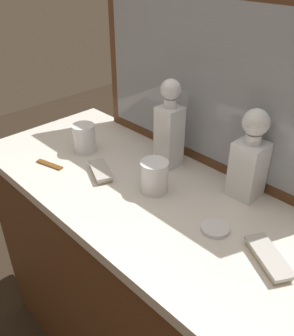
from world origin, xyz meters
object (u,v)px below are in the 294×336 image
(crystal_decanter_far_right, at_px, (169,132))
(silver_brush_rear, at_px, (268,259))
(crystal_tumbler_right, at_px, (84,139))
(crystal_tumbler_rear, at_px, (154,177))
(tortoiseshell_comb, at_px, (50,165))
(porcelain_dish, at_px, (214,229))
(silver_brush_right, at_px, (101,171))
(crystal_decanter_front, at_px, (249,163))

(crystal_decanter_far_right, xyz_separation_m, silver_brush_rear, (0.49, -0.17, -0.11))
(crystal_decanter_far_right, distance_m, crystal_tumbler_right, 0.33)
(crystal_tumbler_rear, distance_m, tortoiseshell_comb, 0.40)
(porcelain_dish, bearing_deg, crystal_decanter_far_right, 153.37)
(crystal_tumbler_rear, bearing_deg, silver_brush_right, -160.52)
(crystal_tumbler_rear, bearing_deg, crystal_tumbler_right, -178.88)
(silver_brush_rear, height_order, tortoiseshell_comb, silver_brush_rear)
(crystal_decanter_far_right, height_order, tortoiseshell_comb, crystal_decanter_far_right)
(crystal_tumbler_right, relative_size, silver_brush_right, 0.74)
(crystal_decanter_front, height_order, silver_brush_rear, crystal_decanter_front)
(silver_brush_rear, relative_size, silver_brush_right, 1.13)
(crystal_tumbler_rear, relative_size, tortoiseshell_comb, 0.92)
(crystal_tumbler_right, xyz_separation_m, silver_brush_rear, (0.77, -0.01, -0.04))
(crystal_decanter_front, height_order, crystal_tumbler_right, crystal_decanter_front)
(silver_brush_rear, bearing_deg, porcelain_dish, 179.84)
(tortoiseshell_comb, bearing_deg, silver_brush_rear, 10.45)
(tortoiseshell_comb, bearing_deg, porcelain_dish, 13.16)
(crystal_decanter_front, xyz_separation_m, silver_brush_right, (-0.40, -0.25, -0.10))
(crystal_decanter_far_right, bearing_deg, crystal_decanter_front, 7.74)
(silver_brush_right, relative_size, porcelain_dish, 1.83)
(crystal_decanter_front, height_order, crystal_tumbler_rear, crystal_decanter_front)
(crystal_decanter_front, height_order, silver_brush_right, crystal_decanter_front)
(crystal_tumbler_rear, xyz_separation_m, porcelain_dish, (0.25, -0.02, -0.04))
(crystal_decanter_far_right, distance_m, crystal_tumbler_rear, 0.18)
(crystal_decanter_far_right, height_order, crystal_tumbler_rear, crystal_decanter_far_right)
(silver_brush_right, height_order, porcelain_dish, silver_brush_right)
(crystal_tumbler_right, distance_m, porcelain_dish, 0.61)
(crystal_tumbler_right, height_order, crystal_tumbler_rear, crystal_tumbler_right)
(silver_brush_rear, relative_size, porcelain_dish, 2.05)
(crystal_decanter_front, xyz_separation_m, tortoiseshell_comb, (-0.57, -0.35, -0.11))
(silver_brush_rear, distance_m, porcelain_dish, 0.16)
(crystal_decanter_front, distance_m, crystal_tumbler_right, 0.61)
(silver_brush_rear, height_order, silver_brush_right, same)
(crystal_decanter_far_right, bearing_deg, silver_brush_rear, -18.63)
(crystal_decanter_front, distance_m, tortoiseshell_comb, 0.68)
(crystal_decanter_far_right, bearing_deg, crystal_tumbler_right, -151.25)
(crystal_decanter_front, relative_size, tortoiseshell_comb, 2.53)
(silver_brush_rear, bearing_deg, crystal_tumbler_right, 179.22)
(crystal_tumbler_rear, height_order, silver_brush_rear, crystal_tumbler_rear)
(crystal_tumbler_right, bearing_deg, crystal_decanter_front, 18.78)
(crystal_decanter_front, distance_m, silver_brush_rear, 0.31)
(crystal_tumbler_right, xyz_separation_m, silver_brush_right, (0.17, -0.06, -0.04))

